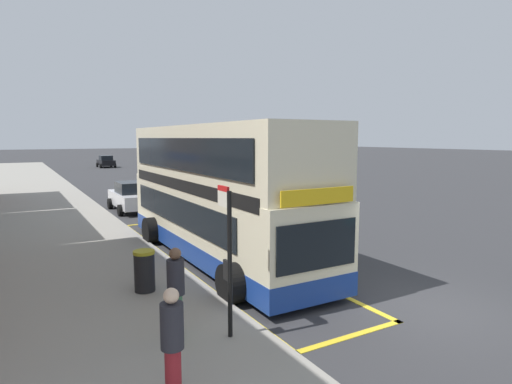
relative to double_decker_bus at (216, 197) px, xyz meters
The scene contains 11 objects.
ground_plane 25.60m from the double_decker_bus, 84.48° to the left, with size 260.00×260.00×0.00m, color #333335.
pavement_near 25.88m from the double_decker_bus, 100.14° to the left, with size 6.00×76.00×0.14m, color gray.
double_decker_bus is the anchor object (origin of this frame).
bus_bay_markings 2.06m from the double_decker_bus, 136.53° to the left, with size 2.92×13.62×0.01m.
bus_stop_sign 6.08m from the double_decker_bus, 112.54° to the right, with size 0.09×0.51×2.95m.
parked_car_white_distant 10.81m from the double_decker_bus, 90.98° to the left, with size 2.09×4.20×1.62m.
parked_car_black_far 48.20m from the double_decker_bus, 83.58° to the left, with size 2.09×4.20×1.62m.
parked_car_black_kerbside 16.52m from the double_decker_bus, 64.70° to the left, with size 2.09×4.20×1.62m.
pedestrian_waiting_near_sign 8.27m from the double_decker_bus, 119.11° to the right, with size 0.34×0.34×1.75m.
pedestrian_further_back 6.19m from the double_decker_bus, 122.02° to the right, with size 0.34×0.34×1.79m.
litter_bin 4.13m from the double_decker_bus, 142.75° to the right, with size 0.54×0.54×1.05m.
Camera 1 is at (-8.31, -6.23, 4.01)m, focal length 29.98 mm.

